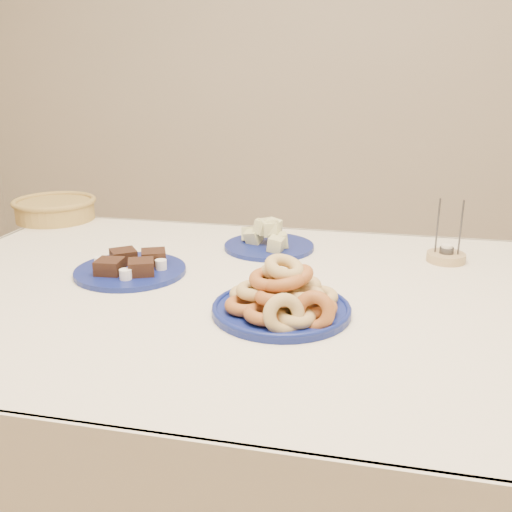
% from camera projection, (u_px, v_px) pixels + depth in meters
% --- Properties ---
extents(dining_table, '(1.71, 1.11, 0.75)m').
position_uv_depth(dining_table, '(261.00, 334.00, 1.32)').
color(dining_table, brown).
rests_on(dining_table, ground).
extents(donut_platter, '(0.37, 0.37, 0.13)m').
position_uv_depth(donut_platter, '(283.00, 299.00, 1.15)').
color(donut_platter, navy).
rests_on(donut_platter, dining_table).
extents(melon_plate, '(0.30, 0.30, 0.09)m').
position_uv_depth(melon_plate, '(268.00, 240.00, 1.59)').
color(melon_plate, navy).
rests_on(melon_plate, dining_table).
extents(brownie_plate, '(0.34, 0.34, 0.05)m').
position_uv_depth(brownie_plate, '(131.00, 268.00, 1.39)').
color(brownie_plate, navy).
rests_on(brownie_plate, dining_table).
extents(wicker_basket, '(0.35, 0.35, 0.07)m').
position_uv_depth(wicker_basket, '(55.00, 208.00, 1.90)').
color(wicker_basket, olive).
rests_on(wicker_basket, dining_table).
extents(candle_holder, '(0.11, 0.11, 0.17)m').
position_uv_depth(candle_holder, '(446.00, 256.00, 1.48)').
color(candle_holder, tan).
rests_on(candle_holder, dining_table).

